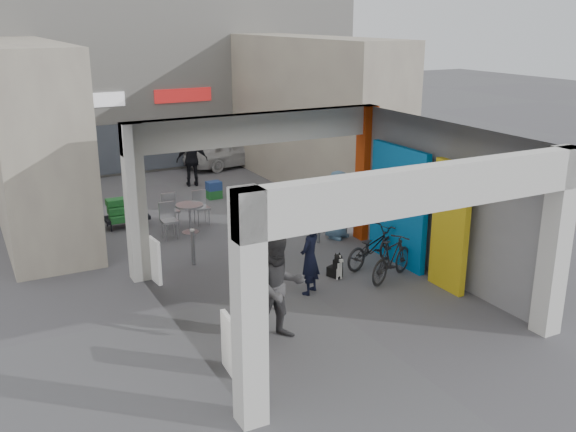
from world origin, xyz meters
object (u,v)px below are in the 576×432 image
white_van (231,150)px  man_back_turned (279,287)px  border_collie (337,268)px  bicycle_rear (392,259)px  bicycle_front (372,247)px  man_elderly (338,204)px  man_crates (192,160)px  man_with_dog (310,258)px  produce_stand (127,216)px  cafe_set (182,218)px

white_van → man_back_turned: bearing=152.6°
border_collie → bicycle_rear: bicycle_rear is taller
border_collie → bicycle_front: bearing=-9.0°
man_elderly → man_crates: bearing=79.9°
man_with_dog → border_collie: bearing=169.2°
man_back_turned → white_van: (4.68, 13.45, -0.38)m
man_with_dog → man_elderly: man_elderly is taller
produce_stand → border_collie: (3.25, -5.86, -0.07)m
bicycle_front → border_collie: bearing=87.3°
man_back_turned → man_elderly: 5.79m
man_with_dog → cafe_set: bearing=-114.6°
man_elderly → bicycle_rear: (-0.44, -2.98, -0.42)m
cafe_set → bicycle_rear: 6.25m
man_elderly → white_van: 9.20m
bicycle_rear → border_collie: bearing=34.7°
bicycle_rear → produce_stand: bearing=9.8°
produce_stand → man_with_dog: size_ratio=0.75×
border_collie → man_elderly: man_elderly is taller
man_elderly → bicycle_rear: 3.04m
border_collie → cafe_set: bearing=90.0°
man_with_dog → man_crates: size_ratio=0.88×
border_collie → bicycle_rear: bearing=-54.0°
bicycle_rear → man_crates: bearing=-17.1°
man_elderly → bicycle_front: man_elderly is taller
produce_stand → white_van: (5.51, 5.64, 0.31)m
border_collie → bicycle_front: (1.14, 0.27, 0.21)m
man_elderly → bicycle_front: (-0.34, -2.07, -0.46)m
cafe_set → produce_stand: (-1.27, 1.02, -0.03)m
border_collie → man_crates: 9.33m
border_collie → man_elderly: bearing=35.5°
man_elderly → bicycle_rear: size_ratio=1.12×
border_collie → man_elderly: (1.47, 2.34, 0.67)m
man_back_turned → cafe_set: bearing=90.0°
man_crates → bicycle_rear: (1.12, -9.94, -0.42)m
man_crates → bicycle_rear: bearing=110.4°
man_with_dog → white_van: size_ratio=0.43×
produce_stand → man_elderly: 5.92m
bicycle_front → bicycle_rear: size_ratio=1.06×
man_elderly → man_back_turned: bearing=-155.1°
cafe_set → man_with_dog: 5.40m
produce_stand → man_crates: 4.71m
man_crates → white_van: size_ratio=0.49×
cafe_set → man_with_dog: bearing=-78.9°
produce_stand → man_back_turned: bearing=-90.1°
cafe_set → white_van: white_van is taller
produce_stand → man_back_turned: size_ratio=0.59×
border_collie → man_back_turned: man_back_turned is taller
cafe_set → border_collie: size_ratio=2.57×
man_with_dog → man_back_turned: 2.12m
man_elderly → white_van: (0.78, 9.17, -0.28)m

